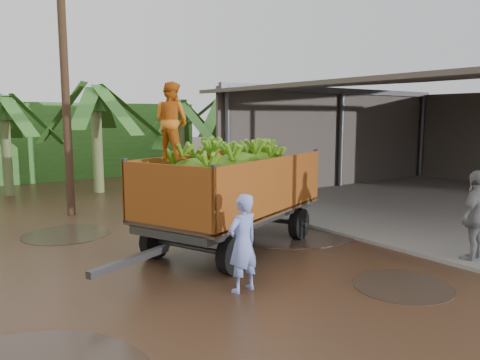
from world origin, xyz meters
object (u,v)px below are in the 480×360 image
man_blue (243,243)px  man_grey (476,217)px  utility_pole (65,86)px  banana_trailer (231,188)px

man_blue → man_grey: 5.00m
man_blue → utility_pole: 8.68m
man_grey → man_blue: bearing=-21.4°
banana_trailer → man_grey: (3.42, -3.79, -0.43)m
man_blue → banana_trailer: bearing=-127.2°
man_grey → utility_pole: bearing=-64.9°
banana_trailer → utility_pole: 6.62m
man_blue → utility_pole: (-0.54, 8.13, 3.01)m
banana_trailer → man_blue: (-1.35, -2.28, -0.54)m
man_grey → utility_pole: size_ratio=0.25×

